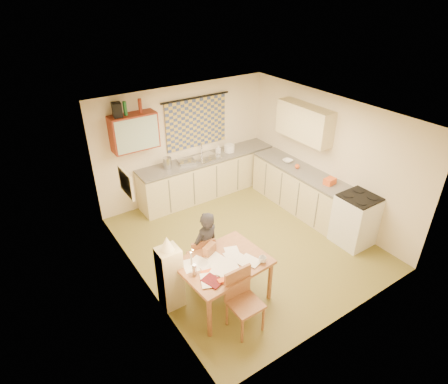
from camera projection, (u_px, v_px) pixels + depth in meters
floor at (245, 242)px, 7.11m from camera, size 4.00×4.50×0.02m
ceiling at (249, 114)px, 5.85m from camera, size 4.00×4.50×0.02m
wall_back at (184, 143)px, 8.10m from camera, size 4.00×0.02×2.50m
wall_front at (351, 254)px, 4.86m from camera, size 4.00×0.02×2.50m
wall_left at (138, 221)px, 5.51m from camera, size 0.02×4.50×2.50m
wall_right at (327, 157)px, 7.45m from camera, size 0.02×4.50×2.50m
window_blind at (196, 123)px, 8.02m from camera, size 1.45×0.03×1.05m
curtain_rod at (196, 98)px, 7.73m from camera, size 1.60×0.04×0.04m
wall_cabinet at (134, 132)px, 7.14m from camera, size 0.90×0.34×0.70m
wall_cabinet_glass at (138, 135)px, 7.02m from camera, size 0.84×0.02×0.64m
upper_cabinet_right at (304, 122)px, 7.46m from camera, size 0.34×1.30×0.70m
framed_print at (126, 183)px, 5.59m from camera, size 0.04×0.50×0.40m
print_canvas at (128, 182)px, 5.60m from camera, size 0.01×0.42×0.32m
counter_back at (209, 176)px, 8.49m from camera, size 3.30×0.62×0.92m
counter_right at (308, 194)px, 7.76m from camera, size 0.62×2.95×0.92m
stove at (355, 220)px, 6.88m from camera, size 0.64×0.64×0.99m
sink at (206, 159)px, 8.24m from camera, size 0.61×0.53×0.10m
tap at (201, 149)px, 8.28m from camera, size 0.03×0.03×0.28m
dish_rack at (187, 162)px, 7.97m from camera, size 0.41×0.37×0.06m
kettle at (167, 163)px, 7.71m from camera, size 0.21×0.21×0.24m
mixing_bowl at (229, 148)px, 8.48m from camera, size 0.24×0.24×0.16m
soap_bottle at (218, 149)px, 8.38m from camera, size 0.13×0.14×0.18m
bowl at (288, 161)px, 8.02m from camera, size 0.29×0.29×0.05m
orange_bag at (330, 181)px, 7.15m from camera, size 0.24×0.18×0.12m
fruit_orange at (297, 166)px, 7.73m from camera, size 0.10×0.10×0.10m
speaker at (117, 110)px, 6.78m from camera, size 0.19×0.22×0.26m
bottle_green at (125, 108)px, 6.85m from camera, size 0.07×0.07×0.26m
bottle_brown at (140, 106)px, 6.99m from camera, size 0.09×0.09×0.26m
dining_table at (223, 280)px, 5.67m from camera, size 1.34×1.06×0.75m
chair_far at (201, 265)px, 6.15m from camera, size 0.47×0.47×0.86m
chair_near at (244, 312)px, 5.25m from camera, size 0.43×0.43×0.95m
person at (206, 248)px, 5.92m from camera, size 0.60×0.50×1.30m
shelf_stand at (170, 278)px, 5.52m from camera, size 0.32×0.30×1.05m
lampshade at (167, 243)px, 5.20m from camera, size 0.20×0.20×0.22m
letter_rack at (210, 249)px, 5.60m from camera, size 0.24×0.18×0.16m
mug at (263, 260)px, 5.45m from camera, size 0.19×0.19×0.09m
magazine at (208, 285)px, 5.05m from camera, size 0.37×0.39×0.03m
book at (203, 277)px, 5.19m from camera, size 0.28×0.32×0.02m
orange_box at (222, 281)px, 5.11m from camera, size 0.13×0.09×0.04m
eyeglasses at (246, 267)px, 5.36m from camera, size 0.14×0.07×0.02m
candle_holder at (194, 270)px, 5.20m from camera, size 0.07×0.07×0.18m
candle at (191, 259)px, 5.10m from camera, size 0.02×0.02×0.22m
candle_flame at (193, 250)px, 5.07m from camera, size 0.02×0.02×0.02m
papers at (221, 264)px, 5.43m from camera, size 1.06×0.76×0.02m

